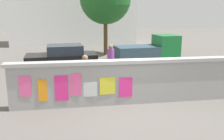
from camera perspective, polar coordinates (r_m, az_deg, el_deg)
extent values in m
plane|color=#605B56|center=(16.64, -1.98, 2.15)|extent=(60.00, 60.00, 0.00)
cube|color=#9D9D9D|center=(8.80, 4.46, -3.04)|extent=(8.23, 0.30, 1.45)
cube|color=#A4A4A4|center=(8.62, 4.55, 1.98)|extent=(8.43, 0.42, 0.12)
cube|color=#F9599E|center=(8.53, -19.20, -3.54)|extent=(0.39, 0.02, 0.69)
cube|color=orange|center=(8.49, -15.52, -4.46)|extent=(0.28, 0.03, 0.76)
cube|color=#F42D8C|center=(8.43, -11.43, -4.08)|extent=(0.44, 0.02, 0.86)
cube|color=#F9599E|center=(8.39, -8.32, -3.34)|extent=(0.37, 0.03, 0.77)
cube|color=silver|center=(8.46, -4.94, -4.41)|extent=(0.47, 0.04, 0.50)
cube|color=yellow|center=(8.49, -1.07, -3.64)|extent=(0.53, 0.02, 0.60)
cube|color=#F42D8C|center=(8.62, 3.14, -3.95)|extent=(0.47, 0.03, 0.69)
cylinder|color=black|center=(15.85, 11.29, 2.64)|extent=(0.71, 0.26, 0.70)
cylinder|color=black|center=(14.71, 13.43, 1.72)|extent=(0.71, 0.26, 0.70)
cylinder|color=black|center=(14.96, 2.59, 2.26)|extent=(0.71, 0.26, 0.70)
cylinder|color=black|center=(13.75, 4.13, 1.27)|extent=(0.71, 0.26, 0.70)
cube|color=#197233|center=(15.11, 12.12, 4.97)|extent=(1.33, 1.60, 1.50)
cube|color=#334C59|center=(14.46, 5.62, 3.64)|extent=(2.52, 1.70, 0.90)
cylinder|color=black|center=(13.45, -16.53, 0.27)|extent=(0.61, 0.23, 0.60)
cylinder|color=black|center=(14.88, -16.31, 1.48)|extent=(0.61, 0.23, 0.60)
cylinder|color=black|center=(13.55, -5.93, 0.84)|extent=(0.61, 0.23, 0.60)
cylinder|color=black|center=(14.97, -6.72, 2.00)|extent=(0.61, 0.23, 0.60)
cube|color=black|center=(14.10, -11.42, 2.37)|extent=(3.93, 2.01, 0.60)
cube|color=#262D38|center=(14.02, -10.70, 4.63)|extent=(2.02, 1.69, 0.50)
cylinder|color=black|center=(10.51, -3.82, -2.74)|extent=(0.61, 0.20, 0.60)
cylinder|color=black|center=(10.90, 2.79, -2.14)|extent=(0.61, 0.22, 0.60)
cube|color=#1933A5|center=(10.62, -0.46, -0.99)|extent=(1.03, 0.41, 0.32)
cube|color=black|center=(10.64, 0.56, 0.04)|extent=(0.59, 0.31, 0.10)
cube|color=#262626|center=(10.40, -3.34, 0.22)|extent=(0.13, 0.56, 0.03)
cylinder|color=black|center=(10.96, 18.35, -2.57)|extent=(0.66, 0.12, 0.66)
cylinder|color=black|center=(11.36, 23.34, -2.44)|extent=(0.66, 0.12, 0.66)
cube|color=gold|center=(11.11, 20.96, -1.61)|extent=(0.95, 0.16, 0.06)
cylinder|color=gold|center=(11.12, 21.77, -0.50)|extent=(0.03, 0.03, 0.40)
cube|color=black|center=(11.07, 21.86, 0.50)|extent=(0.21, 0.10, 0.05)
cube|color=black|center=(10.85, 18.81, 0.23)|extent=(0.10, 0.44, 0.03)
cylinder|color=black|center=(10.99, -8.74, -1.99)|extent=(0.65, 0.22, 0.66)
cylinder|color=black|center=(10.76, -14.11, -2.57)|extent=(0.65, 0.22, 0.66)
cube|color=red|center=(10.82, -11.43, -1.36)|extent=(0.92, 0.30, 0.06)
cylinder|color=red|center=(10.74, -12.26, -0.31)|extent=(0.04, 0.04, 0.40)
cube|color=black|center=(10.69, -12.32, 0.73)|extent=(0.21, 0.13, 0.05)
cube|color=black|center=(10.85, -9.09, 0.78)|extent=(0.16, 0.43, 0.03)
cylinder|color=#BF6626|center=(12.25, -0.51, 0.07)|extent=(0.12, 0.12, 0.80)
cylinder|color=#BF6626|center=(12.40, -0.08, 0.23)|extent=(0.12, 0.12, 0.80)
cylinder|color=purple|center=(12.19, -0.30, 3.36)|extent=(0.48, 0.48, 0.60)
sphere|color=#8C664C|center=(12.13, -0.30, 5.27)|extent=(0.22, 0.22, 0.22)
cylinder|color=#D83F72|center=(9.61, -6.47, -3.71)|extent=(0.12, 0.12, 0.80)
cylinder|color=#D83F72|center=(9.52, -5.52, -3.84)|extent=(0.12, 0.12, 0.80)
cylinder|color=#3F994C|center=(9.39, -6.10, 0.31)|extent=(0.47, 0.47, 0.60)
sphere|color=#8C664C|center=(9.30, -6.16, 2.78)|extent=(0.22, 0.22, 0.22)
cylinder|color=brown|center=(18.90, -1.48, 7.77)|extent=(0.29, 0.29, 2.80)
cube|color=white|center=(25.87, -8.77, 14.83)|extent=(11.79, 4.52, 8.00)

